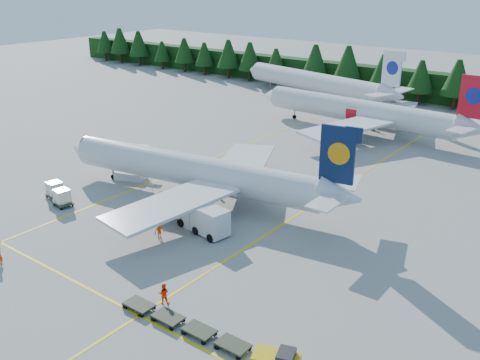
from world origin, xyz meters
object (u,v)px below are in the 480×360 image
Objects in this scene: airstairs at (132,173)px; service_truck at (203,218)px; airliner_navy at (187,170)px; airliner_red at (353,111)px.

service_truck is at bearing -39.08° from airstairs.
airstairs is 18.42m from service_truck.
airliner_red is at bearing 77.56° from airliner_navy.
airliner_red is 6.77× the size of airstairs.
airliner_red reaches higher than airliner_navy.
airliner_red is at bearing 105.56° from service_truck.
airliner_navy is 6.03× the size of service_truck.
airliner_red reaches higher than service_truck.
airstairs reaches higher than service_truck.
airstairs is (-12.53, -38.04, -2.70)m from airliner_red.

